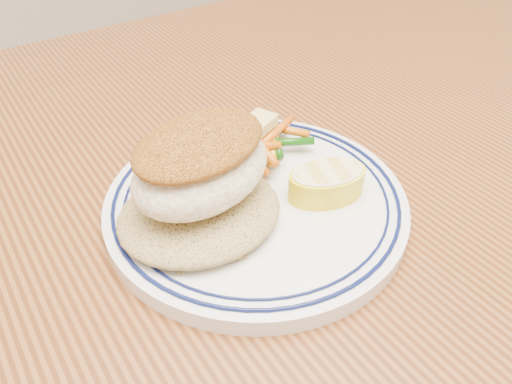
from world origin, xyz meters
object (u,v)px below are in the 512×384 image
(vegetable_pile, at_px, (256,140))
(fish_fillet, at_px, (201,163))
(plate, at_px, (256,202))
(dining_table, at_px, (228,293))
(rice_pilaf, at_px, (200,209))
(lemon_wedge, at_px, (327,181))

(vegetable_pile, bearing_deg, fish_fillet, -150.93)
(plate, bearing_deg, fish_fillet, 170.05)
(dining_table, height_order, rice_pilaf, rice_pilaf)
(fish_fillet, bearing_deg, dining_table, 1.77)
(fish_fillet, xyz_separation_m, lemon_wedge, (0.09, -0.04, -0.03))
(dining_table, xyz_separation_m, rice_pilaf, (-0.02, -0.01, 0.12))
(rice_pilaf, xyz_separation_m, lemon_wedge, (0.10, -0.03, 0.00))
(dining_table, relative_size, vegetable_pile, 15.78)
(plate, relative_size, rice_pilaf, 1.94)
(rice_pilaf, height_order, fish_fillet, fish_fillet)
(plate, height_order, lemon_wedge, lemon_wedge)
(dining_table, bearing_deg, rice_pilaf, -161.75)
(lemon_wedge, bearing_deg, dining_table, 153.49)
(plate, relative_size, fish_fillet, 1.86)
(rice_pilaf, bearing_deg, plate, 0.11)
(vegetable_pile, bearing_deg, rice_pilaf, -149.40)
(rice_pilaf, relative_size, fish_fillet, 0.96)
(plate, distance_m, vegetable_pile, 0.06)
(fish_fillet, bearing_deg, vegetable_pile, 29.07)
(dining_table, xyz_separation_m, fish_fillet, (-0.02, -0.00, 0.16))
(vegetable_pile, xyz_separation_m, lemon_wedge, (0.01, -0.08, 0.00))
(plate, height_order, vegetable_pile, vegetable_pile)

